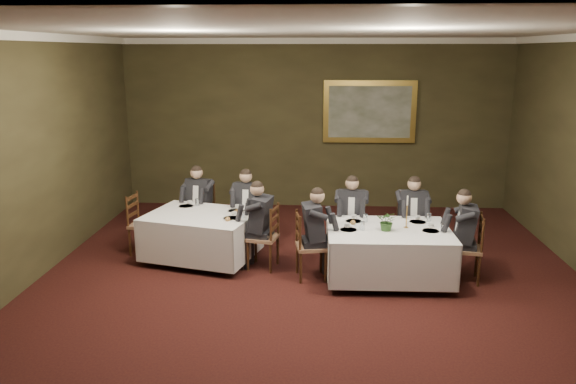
# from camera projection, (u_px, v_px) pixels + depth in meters

# --- Properties ---
(ground) EXTENTS (10.00, 10.00, 0.00)m
(ground) POSITION_uv_depth(u_px,v_px,m) (310.00, 308.00, 7.29)
(ground) COLOR black
(ground) RESTS_ON ground
(ceiling) EXTENTS (8.00, 10.00, 0.10)m
(ceiling) POSITION_uv_depth(u_px,v_px,m) (313.00, 28.00, 6.43)
(ceiling) COLOR silver
(ceiling) RESTS_ON back_wall
(back_wall) EXTENTS (8.00, 0.10, 3.50)m
(back_wall) POSITION_uv_depth(u_px,v_px,m) (316.00, 125.00, 11.70)
(back_wall) COLOR #302A18
(back_wall) RESTS_ON ground
(crown_molding) EXTENTS (8.00, 10.00, 0.12)m
(crown_molding) POSITION_uv_depth(u_px,v_px,m) (313.00, 34.00, 6.45)
(crown_molding) COLOR white
(crown_molding) RESTS_ON back_wall
(table_main) EXTENTS (1.80, 1.38, 0.67)m
(table_main) POSITION_uv_depth(u_px,v_px,m) (388.00, 250.00, 8.12)
(table_main) COLOR black
(table_main) RESTS_ON ground
(table_second) EXTENTS (1.92, 1.64, 0.67)m
(table_second) POSITION_uv_depth(u_px,v_px,m) (202.00, 233.00, 8.87)
(table_second) COLOR black
(table_second) RESTS_ON ground
(chair_main_backleft) EXTENTS (0.47, 0.46, 1.00)m
(chair_main_backleft) POSITION_uv_depth(u_px,v_px,m) (351.00, 240.00, 9.07)
(chair_main_backleft) COLOR brown
(chair_main_backleft) RESTS_ON ground
(diner_main_backleft) EXTENTS (0.45, 0.51, 1.35)m
(diner_main_backleft) POSITION_uv_depth(u_px,v_px,m) (351.00, 226.00, 9.00)
(diner_main_backleft) COLOR black
(diner_main_backleft) RESTS_ON chair_main_backleft
(chair_main_backright) EXTENTS (0.45, 0.43, 1.00)m
(chair_main_backright) POSITION_uv_depth(u_px,v_px,m) (410.00, 240.00, 9.03)
(chair_main_backright) COLOR brown
(chair_main_backright) RESTS_ON ground
(diner_main_backright) EXTENTS (0.43, 0.49, 1.35)m
(diner_main_backright) POSITION_uv_depth(u_px,v_px,m) (411.00, 227.00, 8.96)
(diner_main_backright) COLOR black
(diner_main_backright) RESTS_ON chair_main_backright
(chair_main_endleft) EXTENTS (0.49, 0.51, 1.00)m
(chair_main_endleft) POSITION_uv_depth(u_px,v_px,m) (310.00, 259.00, 8.21)
(chair_main_endleft) COLOR brown
(chair_main_endleft) RESTS_ON ground
(diner_main_endleft) EXTENTS (0.54, 0.48, 1.35)m
(diner_main_endleft) POSITION_uv_depth(u_px,v_px,m) (311.00, 245.00, 8.15)
(diner_main_endleft) COLOR black
(diner_main_endleft) RESTS_ON chair_main_endleft
(chair_main_endright) EXTENTS (0.49, 0.50, 1.00)m
(chair_main_endright) POSITION_uv_depth(u_px,v_px,m) (466.00, 262.00, 8.11)
(chair_main_endright) COLOR brown
(chair_main_endright) RESTS_ON ground
(diner_main_endright) EXTENTS (0.54, 0.48, 1.35)m
(diner_main_endright) POSITION_uv_depth(u_px,v_px,m) (466.00, 247.00, 8.06)
(diner_main_endright) COLOR black
(diner_main_endright) RESTS_ON chair_main_endright
(chair_sec_backleft) EXTENTS (0.53, 0.51, 1.00)m
(chair_sec_backleft) POSITION_uv_depth(u_px,v_px,m) (201.00, 225.00, 9.82)
(chair_sec_backleft) COLOR brown
(chair_sec_backleft) RESTS_ON ground
(diner_sec_backleft) EXTENTS (0.50, 0.56, 1.35)m
(diner_sec_backleft) POSITION_uv_depth(u_px,v_px,m) (200.00, 213.00, 9.76)
(diner_sec_backleft) COLOR black
(diner_sec_backleft) RESTS_ON chair_sec_backleft
(chair_sec_backright) EXTENTS (0.47, 0.45, 1.00)m
(chair_sec_backright) POSITION_uv_depth(u_px,v_px,m) (248.00, 230.00, 9.56)
(chair_sec_backright) COLOR brown
(chair_sec_backright) RESTS_ON ground
(diner_sec_backright) EXTENTS (0.44, 0.51, 1.35)m
(diner_sec_backright) POSITION_uv_depth(u_px,v_px,m) (247.00, 217.00, 9.49)
(diner_sec_backright) COLOR black
(diner_sec_backright) RESTS_ON chair_sec_backright
(chair_sec_endright) EXTENTS (0.50, 0.52, 1.00)m
(chair_sec_endright) POSITION_uv_depth(u_px,v_px,m) (264.00, 250.00, 8.59)
(chair_sec_endright) COLOR brown
(chair_sec_endright) RESTS_ON ground
(diner_sec_endright) EXTENTS (0.55, 0.49, 1.35)m
(diner_sec_endright) POSITION_uv_depth(u_px,v_px,m) (263.00, 236.00, 8.54)
(diner_sec_endright) COLOR black
(diner_sec_endright) RESTS_ON chair_sec_endright
(chair_sec_endleft) EXTENTS (0.48, 0.49, 1.00)m
(chair_sec_endleft) POSITION_uv_depth(u_px,v_px,m) (145.00, 236.00, 9.22)
(chair_sec_endleft) COLOR brown
(chair_sec_endleft) RESTS_ON ground
(centerpiece) EXTENTS (0.33, 0.31, 0.31)m
(centerpiece) POSITION_uv_depth(u_px,v_px,m) (387.00, 220.00, 7.94)
(centerpiece) COLOR #2D5926
(centerpiece) RESTS_ON table_main
(candlestick) EXTENTS (0.07, 0.07, 0.49)m
(candlestick) POSITION_uv_depth(u_px,v_px,m) (407.00, 216.00, 8.07)
(candlestick) COLOR #B88438
(candlestick) RESTS_ON table_main
(place_setting_table_main) EXTENTS (0.33, 0.31, 0.14)m
(place_setting_table_main) POSITION_uv_depth(u_px,v_px,m) (357.00, 219.00, 8.44)
(place_setting_table_main) COLOR white
(place_setting_table_main) RESTS_ON table_main
(place_setting_table_second) EXTENTS (0.33, 0.31, 0.14)m
(place_setting_table_second) POSITION_uv_depth(u_px,v_px,m) (189.00, 204.00, 9.26)
(place_setting_table_second) COLOR white
(place_setting_table_second) RESTS_ON table_second
(painting) EXTENTS (1.89, 0.09, 1.27)m
(painting) POSITION_uv_depth(u_px,v_px,m) (369.00, 112.00, 11.51)
(painting) COLOR gold
(painting) RESTS_ON back_wall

